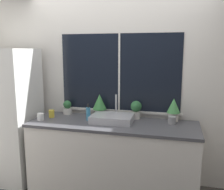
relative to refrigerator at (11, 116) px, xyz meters
name	(u,v)px	position (x,y,z in m)	size (l,w,h in m)	color
wall_back	(120,83)	(1.41, 0.44, 0.45)	(8.00, 0.09, 2.70)	silver
wall_left	(23,74)	(-0.60, 1.20, 0.45)	(0.06, 7.00, 2.70)	silver
counter	(112,157)	(1.41, 0.04, -0.45)	(2.09, 0.69, 0.90)	white
refrigerator	(11,116)	(0.00, 0.00, 0.00)	(0.64, 0.66, 1.81)	silver
sink	(112,118)	(1.40, 0.08, 0.04)	(0.51, 0.41, 0.31)	#ADADB2
potted_plant_far_left	(67,108)	(0.69, 0.30, 0.09)	(0.12, 0.12, 0.19)	silver
potted_plant_center_left	(100,103)	(1.16, 0.30, 0.18)	(0.19, 0.19, 0.30)	silver
potted_plant_center_right	(136,109)	(1.66, 0.30, 0.13)	(0.14, 0.14, 0.24)	silver
potted_plant_far_right	(174,109)	(2.14, 0.30, 0.16)	(0.17, 0.17, 0.29)	silver
soap_bottle	(88,113)	(1.08, 0.08, 0.09)	(0.06, 0.06, 0.21)	teal
mug_yellow	(52,114)	(0.56, 0.08, 0.05)	(0.07, 0.07, 0.10)	gold
mug_white	(41,117)	(0.49, -0.08, 0.04)	(0.08, 0.08, 0.09)	white
mug_grey	(172,120)	(2.13, 0.17, 0.04)	(0.10, 0.10, 0.10)	gray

